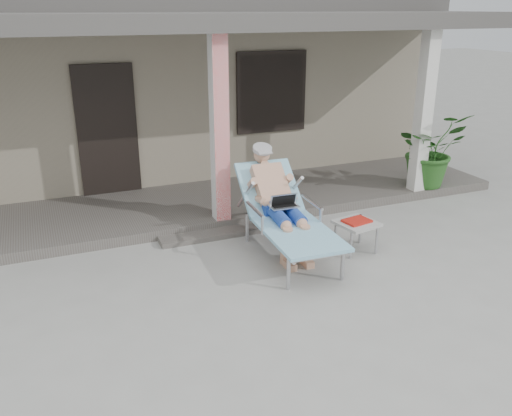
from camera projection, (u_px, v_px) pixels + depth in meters
name	position (u px, v px, depth m)	size (l,w,h in m)	color
ground	(283.00, 293.00, 6.19)	(60.00, 60.00, 0.00)	#9E9E99
house	(152.00, 79.00, 11.23)	(10.40, 5.40, 3.30)	gray
porch_deck	(205.00, 204.00, 8.76)	(10.00, 2.00, 0.15)	#605B56
porch_overhang	(199.00, 28.00, 7.77)	(10.00, 2.30, 2.85)	silver
porch_step	(229.00, 232.00, 7.78)	(2.00, 0.30, 0.07)	#605B56
lounger	(282.00, 189.00, 7.02)	(0.89, 2.16, 1.38)	#B7B7BC
side_table	(357.00, 225.00, 7.15)	(0.57, 0.57, 0.44)	#A9A9A4
potted_palm	(430.00, 149.00, 9.24)	(1.15, 1.00, 1.28)	#26591E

